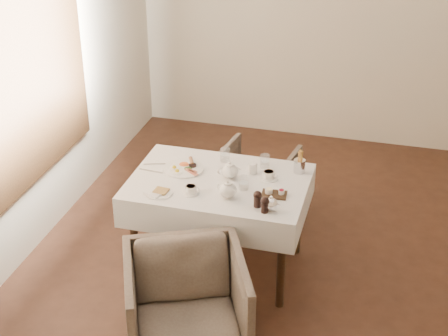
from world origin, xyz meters
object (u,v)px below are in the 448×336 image
(breakfast_plate, at_px, (184,168))
(teapot_centre, at_px, (230,170))
(table, at_px, (219,194))
(armchair_far, at_px, (256,181))
(armchair_near, at_px, (186,306))

(breakfast_plate, height_order, teapot_centre, teapot_centre)
(table, distance_m, breakfast_plate, 0.34)
(armchair_far, xyz_separation_m, breakfast_plate, (-0.38, -0.78, 0.48))
(armchair_far, bearing_deg, breakfast_plate, 72.79)
(armchair_far, distance_m, breakfast_plate, 0.99)
(table, xyz_separation_m, teapot_centre, (0.07, 0.06, 0.18))
(teapot_centre, bearing_deg, table, -162.98)
(breakfast_plate, relative_size, teapot_centre, 1.83)
(armchair_near, distance_m, breakfast_plate, 1.16)
(table, xyz_separation_m, armchair_near, (0.04, -0.92, -0.29))
(armchair_near, distance_m, armchair_far, 1.80)
(armchair_far, relative_size, teapot_centre, 3.81)
(breakfast_plate, distance_m, teapot_centre, 0.37)
(armchair_near, height_order, teapot_centre, teapot_centre)
(teapot_centre, bearing_deg, breakfast_plate, 150.20)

